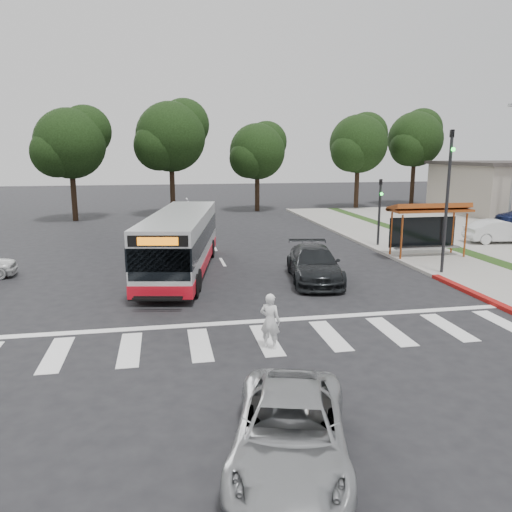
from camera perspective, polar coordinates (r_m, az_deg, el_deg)
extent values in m
plane|color=black|center=(19.87, -1.76, -4.39)|extent=(140.00, 140.00, 0.00)
cube|color=gray|center=(30.74, 16.49, 1.05)|extent=(4.00, 40.00, 0.12)
cube|color=#9E9991|center=(29.89, 13.07, 0.96)|extent=(0.30, 40.00, 0.15)
cube|color=maroon|center=(21.36, 23.83, -4.05)|extent=(0.32, 6.00, 0.15)
cube|color=silver|center=(15.20, 1.21, -9.55)|extent=(18.00, 2.60, 0.01)
cylinder|color=#954218|center=(26.48, 16.29, 2.05)|extent=(0.10, 0.10, 2.30)
cylinder|color=#954218|center=(28.28, 22.82, 2.19)|extent=(0.10, 0.10, 2.30)
cylinder|color=#954218|center=(27.54, 15.18, 2.47)|extent=(0.10, 0.10, 2.30)
cylinder|color=#954218|center=(29.28, 21.54, 2.59)|extent=(0.10, 0.10, 2.30)
cube|color=#954218|center=(27.68, 19.23, 4.99)|extent=(4.20, 1.60, 0.12)
cube|color=#954218|center=(27.71, 19.20, 5.31)|extent=(4.20, 1.32, 0.51)
cube|color=black|center=(28.36, 18.46, 2.64)|extent=(3.80, 0.06, 1.60)
cube|color=gray|center=(27.97, 18.95, 0.92)|extent=(3.60, 0.40, 0.08)
cylinder|color=black|center=(24.01, 20.97, 5.56)|extent=(0.14, 0.14, 6.50)
imported|color=black|center=(23.90, 21.46, 12.11)|extent=(0.16, 0.20, 1.00)
sphere|color=#19E533|center=(23.75, 21.63, 11.26)|extent=(0.18, 0.18, 0.18)
cylinder|color=black|center=(30.29, 13.91, 4.75)|extent=(0.14, 0.14, 4.00)
imported|color=black|center=(30.15, 14.05, 7.58)|extent=(0.16, 0.20, 1.00)
sphere|color=#19E533|center=(30.02, 14.16, 6.88)|extent=(0.18, 0.18, 0.18)
cylinder|color=black|center=(50.63, 11.43, 7.91)|extent=(0.44, 0.44, 4.40)
sphere|color=black|center=(50.54, 11.62, 12.43)|extent=(5.60, 5.60, 5.60)
sphere|color=black|center=(51.76, 12.49, 13.49)|extent=(4.20, 4.20, 4.20)
sphere|color=black|center=(49.52, 10.82, 11.67)|extent=(3.92, 3.92, 3.92)
cylinder|color=black|center=(55.39, 17.45, 8.04)|extent=(0.44, 0.44, 4.84)
sphere|color=black|center=(55.32, 17.74, 12.59)|extent=(5.60, 5.60, 5.60)
sphere|color=black|center=(56.63, 18.43, 13.63)|extent=(4.20, 4.20, 4.20)
sphere|color=black|center=(54.23, 17.11, 11.84)|extent=(3.92, 3.92, 3.92)
cylinder|color=black|center=(44.97, -9.53, 7.67)|extent=(0.44, 0.44, 4.84)
sphere|color=black|center=(44.88, -9.73, 13.28)|extent=(6.00, 6.00, 6.00)
sphere|color=black|center=(45.86, -8.25, 14.66)|extent=(4.50, 4.50, 4.50)
sphere|color=black|center=(44.11, -11.07, 12.26)|extent=(4.20, 4.20, 4.20)
cylinder|color=black|center=(47.83, 0.14, 7.54)|extent=(0.44, 0.44, 3.96)
sphere|color=black|center=(47.70, 0.14, 11.86)|extent=(5.20, 5.20, 5.20)
sphere|color=black|center=(48.67, 1.20, 12.91)|extent=(3.90, 3.90, 3.90)
sphere|color=black|center=(46.90, -0.82, 11.09)|extent=(3.64, 3.64, 3.64)
cylinder|color=black|center=(43.56, -20.11, 6.70)|extent=(0.44, 0.44, 4.40)
sphere|color=black|center=(43.44, -20.48, 11.95)|extent=(5.60, 5.60, 5.60)
sphere|color=black|center=(44.13, -18.93, 13.35)|extent=(4.20, 4.20, 4.20)
sphere|color=black|center=(42.91, -21.88, 10.92)|extent=(3.92, 3.92, 3.92)
imported|color=white|center=(14.32, 1.62, -7.45)|extent=(0.71, 0.66, 1.64)
imported|color=black|center=(21.89, 6.66, -0.93)|extent=(2.84, 5.37, 1.48)
imported|color=#9FA1A4|center=(9.51, 3.95, -19.38)|extent=(3.19, 4.85, 1.24)
imported|color=silver|center=(33.91, 26.17, 2.55)|extent=(4.34, 1.90, 1.39)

